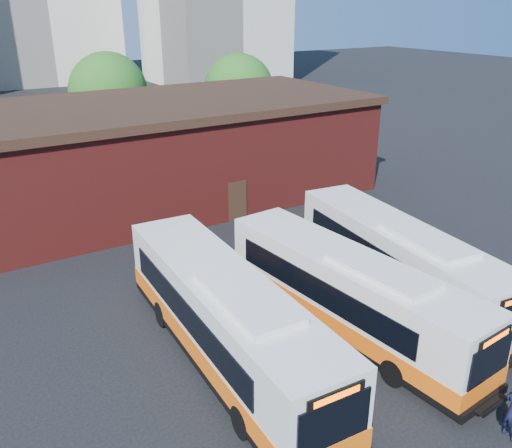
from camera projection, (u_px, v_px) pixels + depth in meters
ground at (357, 356)px, 19.95m from camera, size 220.00×220.00×0.00m
bus_midwest at (226, 323)px, 19.06m from camera, size 3.28×13.17×3.56m
bus_mideast at (349, 296)px, 20.97m from camera, size 3.58×12.46×3.35m
bus_east at (399, 263)px, 23.59m from camera, size 3.90×12.65×3.40m
depot_building at (149, 152)px, 34.44m from camera, size 28.60×12.60×6.40m
tree_mid at (109, 92)px, 45.73m from camera, size 6.56×6.56×8.36m
tree_east at (239, 89)px, 48.82m from camera, size 6.24×6.24×7.96m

